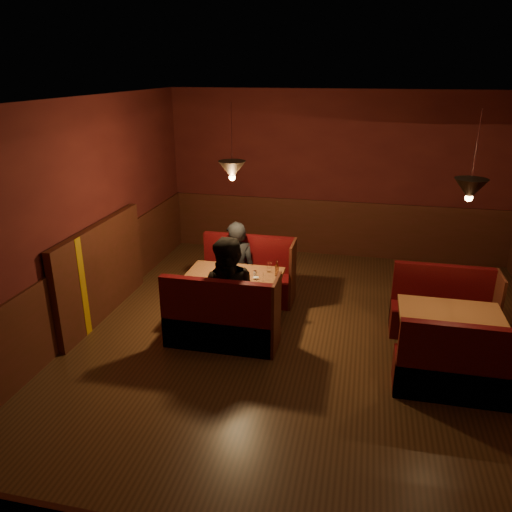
% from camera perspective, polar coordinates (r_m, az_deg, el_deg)
% --- Properties ---
extents(room, '(6.02, 7.02, 2.92)m').
position_cam_1_polar(room, '(5.76, 4.10, -1.46)').
color(room, '#482D18').
rests_on(room, ground).
extents(main_table, '(1.25, 0.76, 0.88)m').
position_cam_1_polar(main_table, '(6.64, -2.42, -3.30)').
color(main_table, brown).
rests_on(main_table, ground).
extents(main_bench_far, '(1.38, 0.49, 0.94)m').
position_cam_1_polar(main_bench_far, '(7.36, -0.87, -2.66)').
color(main_bench_far, '#37090A').
rests_on(main_bench_far, ground).
extents(main_bench_near, '(1.38, 0.49, 0.94)m').
position_cam_1_polar(main_bench_near, '(6.12, -3.98, -7.83)').
color(main_bench_near, '#37090A').
rests_on(main_bench_near, ground).
extents(second_table, '(1.14, 0.73, 0.64)m').
position_cam_1_polar(second_table, '(6.14, 21.20, -7.37)').
color(second_table, brown).
rests_on(second_table, ground).
extents(second_bench_far, '(1.25, 0.47, 0.90)m').
position_cam_1_polar(second_bench_far, '(6.83, 20.48, -6.16)').
color(second_bench_far, '#37090A').
rests_on(second_bench_far, ground).
extents(second_bench_near, '(1.25, 0.47, 0.90)m').
position_cam_1_polar(second_bench_near, '(5.66, 22.12, -12.26)').
color(second_bench_near, '#37090A').
rests_on(second_bench_near, ground).
extents(diner_a, '(0.63, 0.49, 1.54)m').
position_cam_1_polar(diner_a, '(7.16, -2.29, 0.71)').
color(diner_a, black).
rests_on(diner_a, ground).
extents(diner_b, '(0.83, 0.65, 1.70)m').
position_cam_1_polar(diner_b, '(6.00, -2.92, -2.58)').
color(diner_b, black).
rests_on(diner_b, ground).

